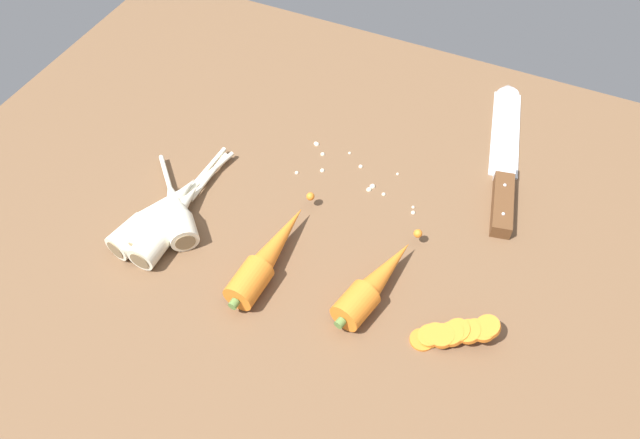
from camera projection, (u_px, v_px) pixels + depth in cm
name	position (u px, v px, depth cm)	size (l,w,h in cm)	color
ground_plane	(326.00, 225.00, 92.50)	(120.00, 90.00, 4.00)	brown
chefs_knife	(505.00, 148.00, 98.90)	(10.45, 34.65, 4.18)	silver
whole_carrot	(268.00, 256.00, 83.91)	(4.99, 21.44, 4.20)	orange
whole_carrot_second	(375.00, 283.00, 81.14)	(7.45, 18.50, 4.20)	orange
parsnip_front	(166.00, 213.00, 88.79)	(4.41, 22.48, 4.00)	silver
parsnip_mid_left	(176.00, 211.00, 89.03)	(14.51, 14.73, 4.00)	silver
parsnip_mid_right	(157.00, 214.00, 88.63)	(6.96, 23.81, 4.00)	silver
parsnip_back	(170.00, 221.00, 87.81)	(4.03, 22.99, 4.00)	silver
carrot_slice_stack	(455.00, 333.00, 77.30)	(10.07, 6.80, 3.98)	orange
mince_crumbs	(351.00, 172.00, 96.07)	(19.56, 7.99, 0.87)	beige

